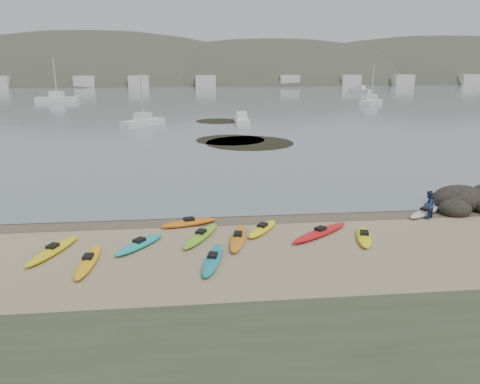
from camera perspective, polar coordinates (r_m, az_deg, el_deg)
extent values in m
plane|color=tan|center=(27.08, 0.00, -3.06)|extent=(600.00, 600.00, 0.00)
plane|color=brown|center=(26.79, 0.07, -3.25)|extent=(60.00, 60.00, 0.00)
plane|color=slate|center=(325.63, -5.82, 14.00)|extent=(1200.00, 1200.00, 0.00)
ellipsoid|color=orange|center=(25.77, -6.23, -3.74)|extent=(3.25, 1.65, 0.34)
ellipsoid|color=yellow|center=(21.92, -17.99, -8.00)|extent=(0.89, 3.91, 0.34)
ellipsoid|color=#FEF615|center=(24.43, 14.90, -5.30)|extent=(1.51, 3.09, 0.34)
ellipsoid|color=#FFF215|center=(24.71, 2.76, -4.52)|extent=(2.27, 2.84, 0.34)
ellipsoid|color=teal|center=(21.04, -3.34, -8.24)|extent=(1.49, 3.70, 0.34)
ellipsoid|color=red|center=(24.54, 9.75, -4.88)|extent=(3.87, 3.17, 0.34)
ellipsoid|color=silver|center=(29.43, 21.62, -2.31)|extent=(2.97, 2.41, 0.34)
ellipsoid|color=#7BC828|center=(23.86, -4.76, -5.31)|extent=(2.30, 3.76, 0.34)
ellipsoid|color=#1CADA8|center=(23.20, -12.15, -6.25)|extent=(2.50, 3.03, 0.34)
ellipsoid|color=orange|center=(23.47, -0.24, -5.62)|extent=(1.47, 3.90, 0.34)
ellipsoid|color=yellow|center=(23.67, -21.83, -6.61)|extent=(2.01, 3.91, 0.34)
imported|color=navy|center=(28.66, 21.96, -1.44)|extent=(1.01, 0.97, 1.64)
ellipsoid|color=black|center=(31.80, 25.13, -1.26)|extent=(3.32, 2.58, 1.66)
ellipsoid|color=black|center=(30.26, 24.73, -2.19)|extent=(1.84, 1.66, 1.11)
cylinder|color=black|center=(53.68, -1.19, 6.34)|extent=(7.89, 7.89, 0.04)
cylinder|color=black|center=(51.79, 1.19, 6.00)|extent=(9.75, 9.75, 0.04)
cylinder|color=black|center=(71.18, -2.71, 8.62)|extent=(6.62, 6.62, 0.04)
cube|color=silver|center=(67.37, -11.74, 8.31)|extent=(5.98, 6.48, 0.97)
cube|color=silver|center=(67.89, 0.18, 8.66)|extent=(2.02, 6.66, 0.93)
cube|color=silver|center=(102.85, 15.71, 10.51)|extent=(6.87, 7.44, 1.11)
cube|color=silver|center=(112.85, -21.40, 10.48)|extent=(9.22, 2.77, 1.28)
cube|color=silver|center=(144.98, 14.44, 11.91)|extent=(5.63, 7.58, 1.06)
ellipsoid|color=#384235|center=(226.10, -17.03, 8.16)|extent=(220.00, 120.00, 80.00)
ellipsoid|color=#384235|center=(220.09, 3.83, 9.32)|extent=(200.00, 110.00, 68.00)
ellipsoid|color=#384235|center=(258.03, 22.59, 8.70)|extent=(230.00, 130.00, 76.00)
cube|color=beige|center=(181.99, -27.09, 11.85)|extent=(7.00, 5.00, 4.00)
cube|color=beige|center=(175.10, -19.57, 12.55)|extent=(7.00, 5.00, 4.00)
cube|color=beige|center=(171.32, -11.54, 13.07)|extent=(7.00, 5.00, 4.00)
cube|color=beige|center=(170.86, -3.28, 13.34)|extent=(7.00, 5.00, 4.00)
cube|color=beige|center=(173.75, 4.87, 13.35)|extent=(7.00, 5.00, 4.00)
cube|color=beige|center=(179.82, 12.60, 13.12)|extent=(7.00, 5.00, 4.00)
cube|color=beige|center=(188.77, 19.70, 12.70)|extent=(7.00, 5.00, 4.00)
cube|color=beige|center=(200.22, 26.04, 12.16)|extent=(7.00, 5.00, 4.00)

